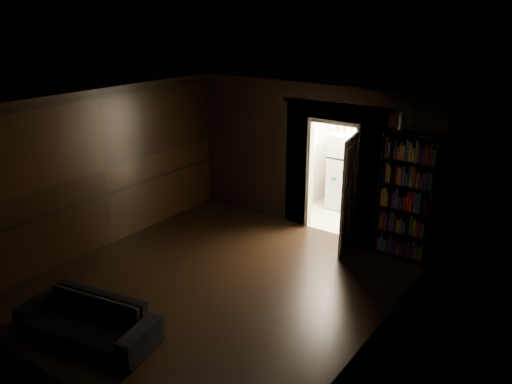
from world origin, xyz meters
TOP-DOWN VIEW (x-y plane):
  - ground at (0.00, 0.00)m, footprint 5.50×5.50m
  - room_walls at (-0.01, 1.07)m, footprint 5.02×5.61m
  - kitchen_alcove at (0.50, 3.87)m, footprint 2.20×1.80m
  - sofa at (-0.46, -2.04)m, footprint 1.98×1.15m
  - bookshelf at (2.00, 2.55)m, footprint 0.93×0.42m
  - refrigerator at (0.22, 4.11)m, footprint 0.91×0.87m
  - door at (1.06, 2.31)m, footprint 0.23×0.84m
  - figurine at (1.75, 2.63)m, footprint 0.10×0.10m
  - bottles at (0.18, 4.03)m, footprint 0.60×0.34m

SIDE VIEW (x-z plane):
  - ground at x=0.00m, z-range 0.00..0.00m
  - sofa at x=-0.46m, z-range 0.00..0.72m
  - refrigerator at x=0.22m, z-range 0.00..1.65m
  - door at x=1.06m, z-range 0.00..2.05m
  - bookshelf at x=2.00m, z-range 0.00..2.20m
  - kitchen_alcove at x=0.50m, z-range -0.09..2.51m
  - room_walls at x=-0.01m, z-range 0.26..3.10m
  - bottles at x=0.18m, z-range 1.65..1.91m
  - figurine at x=1.75m, z-range 2.20..2.48m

